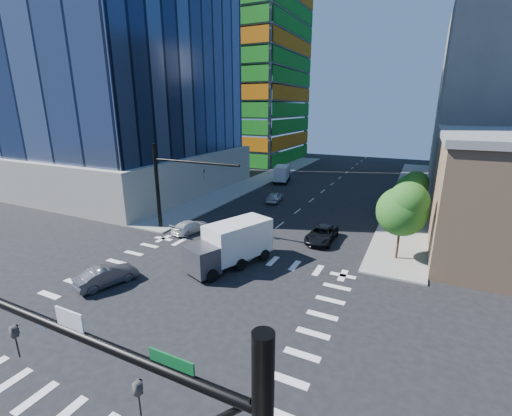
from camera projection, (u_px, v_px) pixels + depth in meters
The scene contains 14 objects.
ground at pixel (179, 305), 22.89m from camera, with size 160.00×160.00×0.00m, color black.
road_markings at pixel (179, 305), 22.89m from camera, with size 20.00×20.00×0.01m, color silver.
sidewalk_ne at pixel (410, 194), 52.14m from camera, with size 5.00×60.00×0.15m, color gray.
sidewalk_nw at pixel (262, 179), 62.63m from camera, with size 5.00×60.00×0.15m, color gray.
construction_building at pixel (244, 55), 80.89m from camera, with size 25.16×34.50×70.60m.
signal_mast_nw at pixel (168, 180), 35.46m from camera, with size 10.20×0.40×9.00m.
tree_south at pixel (404, 208), 28.27m from camera, with size 4.16×4.16×6.82m.
tree_north at pixel (413, 188), 38.69m from camera, with size 3.54×3.52×5.78m.
car_nb_far at pixel (322, 234), 33.61m from camera, with size 2.41×5.23×1.45m, color black.
car_sb_near at pixel (191, 226), 36.07m from camera, with size 1.78×4.38×1.27m, color white.
car_sb_mid at pixel (275, 197), 47.74m from camera, with size 1.71×4.24×1.44m, color #B8BBC0.
car_sb_cross at pixel (107, 276), 25.28m from camera, with size 1.54×4.40×1.45m, color #4E4D52.
box_truck_near at pixel (228, 248), 28.07m from camera, with size 5.18×7.42×3.58m.
box_truck_far at pixel (282, 175), 60.62m from camera, with size 3.62×5.98×2.93m.
Camera 1 is at (13.48, -15.84, 12.67)m, focal length 24.00 mm.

